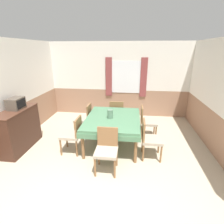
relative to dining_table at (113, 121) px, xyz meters
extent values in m
plane|color=tan|center=(-0.05, -2.19, -0.63)|extent=(16.00, 16.00, 0.00)
cube|color=white|center=(-0.05, 2.20, 1.15)|extent=(5.28, 0.05, 1.65)
cube|color=#9E755B|center=(-0.05, 2.20, -0.15)|extent=(5.28, 0.05, 0.95)
cube|color=white|center=(0.21, 2.17, 0.78)|extent=(1.09, 0.01, 1.11)
cube|color=brown|center=(-0.41, 2.15, 0.78)|extent=(0.22, 0.03, 1.34)
cube|color=brown|center=(0.82, 2.15, 0.78)|extent=(0.22, 0.03, 1.34)
cube|color=white|center=(-2.51, 0.00, 1.15)|extent=(0.05, 4.76, 1.65)
cube|color=#9E755B|center=(-2.51, 0.00, -0.15)|extent=(0.05, 4.76, 0.95)
cube|color=#9E755B|center=(2.42, 0.00, -0.15)|extent=(0.05, 4.76, 0.95)
cube|color=#4C7A56|center=(0.00, 0.00, 0.07)|extent=(1.32, 1.66, 0.06)
cube|color=#4C7A56|center=(0.00, 0.00, -0.02)|extent=(1.35, 1.69, 0.12)
cylinder|color=brown|center=(-0.58, -0.75, -0.29)|extent=(0.07, 0.07, 0.67)
cylinder|color=brown|center=(0.58, -0.75, -0.29)|extent=(0.07, 0.07, 0.67)
cylinder|color=brown|center=(-0.58, 0.75, -0.29)|extent=(0.07, 0.07, 0.67)
cylinder|color=brown|center=(0.58, 0.75, -0.29)|extent=(0.07, 0.07, 0.67)
cylinder|color=brown|center=(1.13, 0.69, -0.42)|extent=(0.04, 0.04, 0.41)
cylinder|color=brown|center=(1.13, 0.31, -0.42)|extent=(0.04, 0.04, 0.41)
cylinder|color=brown|center=(0.75, 0.69, -0.42)|extent=(0.04, 0.04, 0.41)
cylinder|color=brown|center=(0.75, 0.31, -0.42)|extent=(0.04, 0.04, 0.41)
cube|color=tan|center=(0.94, 0.50, -0.19)|extent=(0.44, 0.44, 0.06)
cube|color=brown|center=(0.74, 0.50, 0.05)|extent=(0.04, 0.42, 0.41)
cylinder|color=brown|center=(-0.19, 1.30, -0.42)|extent=(0.04, 0.04, 0.41)
cylinder|color=brown|center=(0.19, 1.30, -0.42)|extent=(0.04, 0.04, 0.41)
cylinder|color=brown|center=(-0.19, 0.92, -0.42)|extent=(0.04, 0.04, 0.41)
cylinder|color=brown|center=(0.19, 0.92, -0.42)|extent=(0.04, 0.04, 0.41)
cube|color=tan|center=(0.00, 1.11, -0.19)|extent=(0.44, 0.44, 0.06)
cube|color=brown|center=(0.00, 0.91, 0.05)|extent=(0.42, 0.04, 0.41)
cylinder|color=brown|center=(-1.13, -0.69, -0.42)|extent=(0.04, 0.04, 0.41)
cylinder|color=brown|center=(-1.13, -0.31, -0.42)|extent=(0.04, 0.04, 0.41)
cylinder|color=brown|center=(-0.75, -0.69, -0.42)|extent=(0.04, 0.04, 0.41)
cylinder|color=brown|center=(-0.75, -0.31, -0.42)|extent=(0.04, 0.04, 0.41)
cube|color=tan|center=(-0.94, -0.50, -0.19)|extent=(0.44, 0.44, 0.06)
cube|color=brown|center=(-0.74, -0.50, 0.05)|extent=(0.04, 0.42, 0.41)
cylinder|color=brown|center=(-1.13, 0.31, -0.42)|extent=(0.04, 0.04, 0.41)
cylinder|color=brown|center=(-1.13, 0.69, -0.42)|extent=(0.04, 0.04, 0.41)
cylinder|color=brown|center=(-0.75, 0.31, -0.42)|extent=(0.04, 0.04, 0.41)
cylinder|color=brown|center=(-0.75, 0.69, -0.42)|extent=(0.04, 0.04, 0.41)
cube|color=tan|center=(-0.94, 0.50, -0.19)|extent=(0.44, 0.44, 0.06)
cube|color=brown|center=(-0.74, 0.50, 0.05)|extent=(0.04, 0.42, 0.41)
cylinder|color=brown|center=(0.19, -1.30, -0.42)|extent=(0.04, 0.04, 0.41)
cylinder|color=brown|center=(-0.19, -1.30, -0.42)|extent=(0.04, 0.04, 0.41)
cylinder|color=brown|center=(0.19, -0.92, -0.42)|extent=(0.04, 0.04, 0.41)
cylinder|color=brown|center=(-0.19, -0.92, -0.42)|extent=(0.04, 0.04, 0.41)
cube|color=tan|center=(0.00, -1.11, -0.19)|extent=(0.44, 0.44, 0.06)
cube|color=brown|center=(0.00, -0.91, 0.05)|extent=(0.42, 0.04, 0.41)
cylinder|color=brown|center=(1.13, -0.31, -0.42)|extent=(0.04, 0.04, 0.41)
cylinder|color=brown|center=(1.13, -0.69, -0.42)|extent=(0.04, 0.04, 0.41)
cylinder|color=brown|center=(0.75, -0.31, -0.42)|extent=(0.04, 0.04, 0.41)
cylinder|color=brown|center=(0.75, -0.69, -0.42)|extent=(0.04, 0.04, 0.41)
cube|color=tan|center=(0.94, -0.50, -0.19)|extent=(0.44, 0.44, 0.06)
cube|color=brown|center=(0.74, -0.50, 0.05)|extent=(0.04, 0.42, 0.41)
cube|color=#3D2319|center=(-2.24, -0.50, -0.12)|extent=(0.44, 1.19, 1.01)
cube|color=#4C2C1F|center=(-2.24, -0.50, 0.37)|extent=(0.46, 1.21, 0.02)
cube|color=#51473D|center=(-2.25, -0.41, 0.51)|extent=(0.28, 0.38, 0.27)
cube|color=black|center=(-2.11, -0.41, 0.52)|extent=(0.01, 0.32, 0.20)
cylinder|color=slate|center=(-0.06, -0.04, 0.21)|extent=(0.14, 0.14, 0.22)
camera|label=1|loc=(0.48, -4.03, 1.71)|focal=28.00mm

